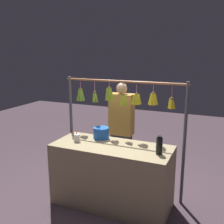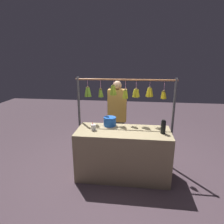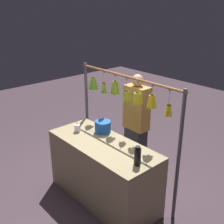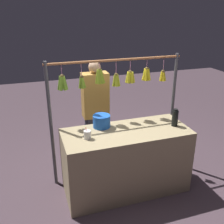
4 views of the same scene
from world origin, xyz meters
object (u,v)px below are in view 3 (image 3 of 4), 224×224
blue_bucket (103,127)px  vendor_person (136,126)px  water_bottle (137,156)px  drink_cup (77,128)px

blue_bucket → vendor_person: 0.62m
water_bottle → vendor_person: size_ratio=0.14×
water_bottle → blue_bucket: size_ratio=1.04×
drink_cup → vendor_person: vendor_person is taller
blue_bucket → vendor_person: (-0.08, -0.60, -0.15)m
blue_bucket → vendor_person: size_ratio=0.14×
water_bottle → drink_cup: size_ratio=1.61×
water_bottle → drink_cup: 1.17m
water_bottle → vendor_person: vendor_person is taller
water_bottle → blue_bucket: 0.95m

